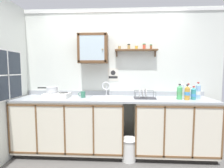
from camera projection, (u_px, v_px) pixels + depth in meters
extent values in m
plane|color=#565451|center=(112.00, 165.00, 2.52)|extent=(6.29, 6.29, 0.00)
cube|color=silver|center=(114.00, 79.00, 3.10)|extent=(3.89, 0.05, 2.54)
cube|color=white|center=(114.00, 11.00, 2.97)|extent=(3.89, 0.02, 0.05)
cube|color=black|center=(72.00, 149.00, 2.95)|extent=(1.75, 0.56, 0.08)
cube|color=beige|center=(71.00, 124.00, 2.88)|extent=(1.79, 0.62, 0.85)
cube|color=brown|center=(64.00, 106.00, 2.53)|extent=(1.79, 0.01, 0.03)
cube|color=brown|center=(65.00, 154.00, 2.59)|extent=(1.79, 0.01, 0.03)
cube|color=brown|center=(9.00, 129.00, 2.61)|extent=(0.02, 0.01, 0.79)
cube|color=brown|center=(36.00, 130.00, 2.59)|extent=(0.02, 0.01, 0.79)
cube|color=brown|center=(65.00, 130.00, 2.56)|extent=(0.02, 0.01, 0.79)
cube|color=brown|center=(93.00, 131.00, 2.54)|extent=(0.02, 0.01, 0.79)
cube|color=brown|center=(123.00, 132.00, 2.51)|extent=(0.02, 0.01, 0.79)
cube|color=black|center=(171.00, 152.00, 2.85)|extent=(1.24, 0.56, 0.08)
cube|color=beige|center=(172.00, 126.00, 2.78)|extent=(1.27, 0.62, 0.85)
cube|color=brown|center=(180.00, 107.00, 2.43)|extent=(1.27, 0.01, 0.03)
cube|color=brown|center=(178.00, 157.00, 2.50)|extent=(1.27, 0.01, 0.03)
cube|color=brown|center=(136.00, 132.00, 2.50)|extent=(0.02, 0.01, 0.79)
cube|color=brown|center=(164.00, 132.00, 2.48)|extent=(0.02, 0.01, 0.79)
cube|color=brown|center=(193.00, 133.00, 2.46)|extent=(0.02, 0.01, 0.79)
cube|color=brown|center=(223.00, 134.00, 2.43)|extent=(0.02, 0.01, 0.79)
cube|color=#9EA3A8|center=(113.00, 99.00, 2.80)|extent=(3.25, 0.65, 0.03)
cube|color=#9EA3A8|center=(114.00, 93.00, 3.09)|extent=(3.25, 0.02, 0.08)
cube|color=silver|center=(107.00, 97.00, 2.82)|extent=(0.53, 0.38, 0.01)
cube|color=slate|center=(107.00, 104.00, 2.83)|extent=(0.45, 0.30, 0.01)
cube|color=slate|center=(108.00, 99.00, 2.98)|extent=(0.45, 0.01, 0.11)
cube|color=slate|center=(106.00, 103.00, 2.67)|extent=(0.45, 0.01, 0.11)
cylinder|color=#4C4C51|center=(107.00, 104.00, 2.83)|extent=(0.04, 0.04, 0.01)
cylinder|color=silver|center=(106.00, 95.00, 3.03)|extent=(0.05, 0.05, 0.02)
cylinder|color=silver|center=(106.00, 90.00, 3.02)|extent=(0.02, 0.02, 0.16)
torus|color=silver|center=(106.00, 86.00, 2.95)|extent=(0.15, 0.02, 0.15)
cylinder|color=silver|center=(110.00, 93.00, 3.02)|extent=(0.02, 0.02, 0.06)
cube|color=silver|center=(57.00, 95.00, 2.85)|extent=(0.41, 0.31, 0.08)
cylinder|color=#2D2D2D|center=(52.00, 93.00, 2.88)|extent=(0.16, 0.16, 0.01)
cylinder|color=#2D2D2D|center=(63.00, 93.00, 2.87)|extent=(0.16, 0.16, 0.01)
cylinder|color=black|center=(48.00, 96.00, 2.72)|extent=(0.03, 0.02, 0.03)
cylinder|color=black|center=(60.00, 97.00, 2.71)|extent=(0.03, 0.02, 0.03)
cylinder|color=silver|center=(52.00, 90.00, 2.87)|extent=(0.19, 0.19, 0.09)
torus|color=silver|center=(52.00, 87.00, 2.87)|extent=(0.20, 0.20, 0.01)
cylinder|color=black|center=(42.00, 88.00, 2.87)|extent=(0.16, 0.03, 0.02)
cylinder|color=#4CB266|center=(179.00, 93.00, 2.67)|extent=(0.08, 0.08, 0.19)
cone|color=#4CB266|center=(180.00, 86.00, 2.66)|extent=(0.08, 0.08, 0.04)
cylinder|color=#262626|center=(180.00, 84.00, 2.66)|extent=(0.04, 0.04, 0.02)
cylinder|color=#4C9959|center=(179.00, 93.00, 2.67)|extent=(0.08, 0.08, 0.05)
cylinder|color=teal|center=(193.00, 94.00, 2.65)|extent=(0.07, 0.07, 0.16)
cone|color=teal|center=(194.00, 88.00, 2.64)|extent=(0.07, 0.07, 0.03)
cylinder|color=red|center=(194.00, 87.00, 2.64)|extent=(0.03, 0.03, 0.02)
cylinder|color=#3F8CCC|center=(193.00, 95.00, 2.65)|extent=(0.08, 0.08, 0.05)
cylinder|color=#8CB7E0|center=(198.00, 92.00, 2.75)|extent=(0.08, 0.08, 0.22)
cone|color=#8CB7E0|center=(198.00, 84.00, 2.74)|extent=(0.07, 0.07, 0.03)
cylinder|color=red|center=(198.00, 83.00, 2.73)|extent=(0.03, 0.03, 0.02)
cylinder|color=white|center=(198.00, 93.00, 2.75)|extent=(0.08, 0.08, 0.06)
cylinder|color=silver|center=(182.00, 91.00, 2.78)|extent=(0.07, 0.07, 0.23)
cone|color=silver|center=(182.00, 83.00, 2.77)|extent=(0.07, 0.07, 0.03)
cylinder|color=white|center=(182.00, 82.00, 2.77)|extent=(0.03, 0.03, 0.02)
cylinder|color=white|center=(182.00, 90.00, 2.78)|extent=(0.07, 0.07, 0.06)
cylinder|color=gold|center=(187.00, 94.00, 2.62)|extent=(0.08, 0.08, 0.19)
cone|color=gold|center=(187.00, 87.00, 2.61)|extent=(0.07, 0.07, 0.04)
cylinder|color=#262626|center=(187.00, 85.00, 2.61)|extent=(0.04, 0.04, 0.02)
cylinder|color=#3F8CCC|center=(187.00, 93.00, 2.62)|extent=(0.08, 0.08, 0.05)
cylinder|color=white|center=(188.00, 92.00, 2.78)|extent=(0.07, 0.07, 0.20)
cone|color=white|center=(188.00, 86.00, 2.77)|extent=(0.07, 0.07, 0.03)
cylinder|color=red|center=(188.00, 84.00, 2.77)|extent=(0.03, 0.03, 0.02)
cylinder|color=white|center=(188.00, 92.00, 2.78)|extent=(0.07, 0.07, 0.05)
cube|color=#333338|center=(145.00, 98.00, 2.77)|extent=(0.35, 0.22, 0.01)
cylinder|color=#4C4F54|center=(135.00, 95.00, 2.67)|extent=(0.01, 0.01, 0.11)
cylinder|color=#4C4F54|center=(156.00, 95.00, 2.65)|extent=(0.01, 0.01, 0.11)
cylinder|color=#4C4F54|center=(134.00, 93.00, 2.87)|extent=(0.01, 0.01, 0.11)
cylinder|color=#4C4F54|center=(153.00, 94.00, 2.85)|extent=(0.01, 0.01, 0.11)
cylinder|color=#4C4F54|center=(146.00, 92.00, 2.65)|extent=(0.32, 0.01, 0.01)
cylinder|color=#4C4F54|center=(144.00, 90.00, 2.86)|extent=(0.32, 0.01, 0.01)
cylinder|color=white|center=(139.00, 93.00, 2.76)|extent=(0.01, 0.16, 0.16)
cylinder|color=white|center=(143.00, 93.00, 2.76)|extent=(0.01, 0.14, 0.14)
cylinder|color=white|center=(146.00, 93.00, 2.76)|extent=(0.01, 0.17, 0.17)
cylinder|color=#337259|center=(83.00, 94.00, 2.84)|extent=(0.08, 0.08, 0.11)
torus|color=#337259|center=(80.00, 94.00, 2.84)|extent=(0.07, 0.03, 0.07)
cube|color=brown|center=(93.00, 49.00, 2.93)|extent=(0.51, 0.25, 0.51)
cube|color=silver|center=(92.00, 48.00, 2.80)|extent=(0.42, 0.01, 0.41)
cube|color=brown|center=(78.00, 48.00, 2.81)|extent=(0.04, 0.01, 0.48)
cube|color=brown|center=(106.00, 48.00, 2.79)|extent=(0.04, 0.01, 0.48)
cube|color=brown|center=(92.00, 34.00, 2.78)|extent=(0.48, 0.01, 0.04)
cube|color=brown|center=(92.00, 61.00, 2.82)|extent=(0.48, 0.01, 0.04)
sphere|color=olive|center=(102.00, 49.00, 2.78)|extent=(0.02, 0.02, 0.02)
cube|color=brown|center=(136.00, 50.00, 2.94)|extent=(0.75, 0.14, 0.02)
cube|color=brown|center=(117.00, 54.00, 3.02)|extent=(0.02, 0.03, 0.10)
cube|color=brown|center=(155.00, 54.00, 2.98)|extent=(0.02, 0.03, 0.10)
cylinder|color=tan|center=(119.00, 48.00, 2.95)|extent=(0.05, 0.05, 0.06)
cylinder|color=white|center=(119.00, 46.00, 2.94)|extent=(0.05, 0.05, 0.02)
cylinder|color=tan|center=(129.00, 47.00, 2.95)|extent=(0.05, 0.05, 0.08)
cylinder|color=black|center=(129.00, 45.00, 2.94)|extent=(0.05, 0.05, 0.02)
cylinder|color=gold|center=(136.00, 48.00, 2.93)|extent=(0.05, 0.05, 0.06)
cylinder|color=white|center=(136.00, 45.00, 2.93)|extent=(0.05, 0.05, 0.02)
cylinder|color=#CC4C33|center=(144.00, 47.00, 2.94)|extent=(0.05, 0.05, 0.08)
cylinder|color=#33723F|center=(144.00, 44.00, 2.94)|extent=(0.05, 0.05, 0.02)
cylinder|color=brown|center=(151.00, 47.00, 2.93)|extent=(0.04, 0.04, 0.07)
cylinder|color=#33723F|center=(151.00, 45.00, 2.92)|extent=(0.04, 0.04, 0.02)
cube|color=silver|center=(113.00, 74.00, 3.07)|extent=(0.19, 0.01, 0.23)
cube|color=#262626|center=(113.00, 77.00, 3.07)|extent=(0.16, 0.00, 0.04)
cylinder|color=#262626|center=(113.00, 73.00, 3.06)|extent=(0.09, 0.00, 0.09)
cube|color=#262D38|center=(8.00, 75.00, 2.60)|extent=(0.01, 0.66, 0.75)
cube|color=white|center=(7.00, 75.00, 2.60)|extent=(0.02, 0.71, 0.80)
cube|color=white|center=(8.00, 75.00, 2.60)|extent=(0.01, 0.02, 0.75)
cube|color=white|center=(8.00, 75.00, 2.60)|extent=(0.01, 0.66, 0.02)
cylinder|color=silver|center=(129.00, 150.00, 2.64)|extent=(0.24, 0.24, 0.34)
torus|color=white|center=(129.00, 139.00, 2.63)|extent=(0.26, 0.26, 0.02)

